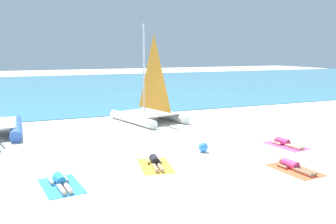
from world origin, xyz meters
name	(u,v)px	position (x,y,z in m)	size (l,w,h in m)	color
ground_plane	(137,119)	(0.00, 10.00, 0.00)	(120.00, 120.00, 0.00)	silver
ocean_water	(78,87)	(0.00, 31.67, 0.03)	(120.00, 40.00, 0.05)	teal
sailboat_white	(150,107)	(0.51, 9.23, 0.84)	(3.75, 4.87, 5.63)	white
towel_leftmost	(61,186)	(-5.52, 0.56, 0.01)	(1.10, 1.90, 0.01)	#338CD8
sunbather_leftmost	(61,181)	(-5.53, 0.62, 0.13)	(0.58, 1.57, 0.30)	#268CCC
towel_center_left	(156,166)	(-2.16, 1.27, 0.01)	(1.10, 1.90, 0.01)	yellow
sunbather_center_left	(155,162)	(-2.15, 1.34, 0.13)	(0.68, 1.56, 0.30)	black
towel_center_right	(294,170)	(2.11, -1.03, 0.01)	(1.10, 1.90, 0.01)	#EA5933
sunbather_center_right	(293,166)	(2.10, -0.96, 0.13)	(0.57, 1.57, 0.30)	#D83372
towel_rightmost	(286,146)	(4.07, 1.67, 0.01)	(1.10, 1.90, 0.01)	#D84C99
sunbather_rightmost	(285,142)	(4.07, 1.74, 0.13)	(0.59, 1.57, 0.30)	#D83372
beach_ball	(203,147)	(0.27, 2.21, 0.20)	(0.40, 0.40, 0.40)	#337FE5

